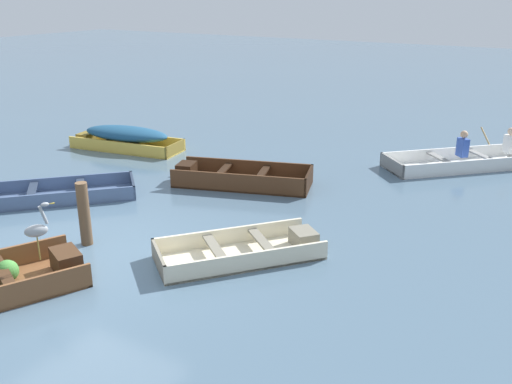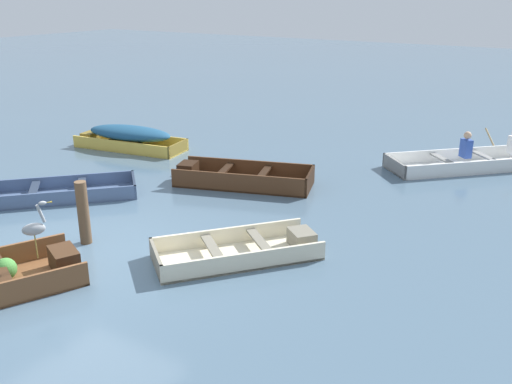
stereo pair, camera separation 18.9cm
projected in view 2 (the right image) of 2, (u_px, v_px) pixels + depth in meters
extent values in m
plane|color=slate|center=(78.00, 255.00, 9.27)|extent=(80.00, 80.00, 0.00)
cube|color=#3F2716|center=(64.00, 259.00, 8.64)|extent=(0.67, 0.57, 0.34)
cube|color=#3F2716|center=(1.00, 270.00, 8.17)|extent=(1.12, 0.64, 0.04)
sphere|color=#428438|center=(5.00, 269.00, 8.36)|extent=(0.33, 0.33, 0.33)
cube|color=beige|center=(237.00, 257.00, 9.16)|extent=(2.48, 2.70, 0.04)
cube|color=beige|center=(228.00, 236.00, 9.56)|extent=(1.70, 2.06, 0.32)
cube|color=beige|center=(246.00, 262.00, 8.66)|extent=(1.70, 2.06, 0.32)
cube|color=gray|center=(156.00, 260.00, 8.73)|extent=(0.85, 0.71, 0.32)
cube|color=gray|center=(302.00, 239.00, 9.45)|extent=(0.60, 0.58, 0.28)
cube|color=gray|center=(260.00, 241.00, 9.20)|extent=(0.85, 0.73, 0.04)
cube|color=gray|center=(213.00, 248.00, 8.97)|extent=(0.85, 0.73, 0.04)
cube|color=#4C2D19|center=(244.00, 184.00, 12.57)|extent=(3.16, 1.97, 0.04)
cube|color=#4C2D19|center=(238.00, 183.00, 12.03)|extent=(2.83, 0.98, 0.41)
cube|color=#4C2D19|center=(250.00, 169.00, 12.99)|extent=(2.83, 0.98, 0.41)
cube|color=black|center=(310.00, 181.00, 12.18)|extent=(0.39, 1.05, 0.41)
cube|color=black|center=(188.00, 171.00, 12.80)|extent=(0.50, 0.58, 0.37)
cube|color=black|center=(225.00, 170.00, 12.58)|extent=(0.46, 0.99, 0.04)
cube|color=black|center=(264.00, 173.00, 12.37)|extent=(0.46, 0.99, 0.04)
cube|color=#475B7F|center=(59.00, 196.00, 11.81)|extent=(2.94, 3.01, 0.04)
cube|color=#475B7F|center=(57.00, 199.00, 11.29)|extent=(2.18, 2.30, 0.30)
cube|color=#475B7F|center=(60.00, 183.00, 12.24)|extent=(2.18, 2.30, 0.30)
cube|color=#273246|center=(134.00, 185.00, 12.12)|extent=(0.83, 0.79, 0.30)
cube|color=#273246|center=(34.00, 189.00, 11.63)|extent=(0.83, 0.80, 0.04)
cube|color=#273246|center=(82.00, 185.00, 11.84)|extent=(0.83, 0.80, 0.04)
cube|color=#E5BC47|center=(131.00, 148.00, 15.42)|extent=(3.15, 1.42, 0.04)
cube|color=#E5BC47|center=(120.00, 147.00, 14.97)|extent=(3.01, 0.50, 0.32)
cube|color=#E5BC47|center=(140.00, 139.00, 15.77)|extent=(3.01, 0.50, 0.32)
cube|color=olive|center=(178.00, 149.00, 14.81)|extent=(0.20, 0.98, 0.32)
cube|color=olive|center=(90.00, 137.00, 15.87)|extent=(0.42, 0.49, 0.29)
cube|color=olive|center=(116.00, 138.00, 15.51)|extent=(0.29, 0.90, 0.04)
cube|color=olive|center=(144.00, 142.00, 15.17)|extent=(0.29, 0.90, 0.04)
ellipsoid|color=navy|center=(130.00, 133.00, 15.28)|extent=(2.60, 1.29, 0.37)
cube|color=white|center=(464.00, 167.00, 13.75)|extent=(3.44, 3.44, 0.04)
cube|color=white|center=(452.00, 155.00, 14.20)|extent=(2.65, 2.66, 0.33)
cube|color=white|center=(478.00, 168.00, 13.19)|extent=(2.65, 2.66, 0.33)
cube|color=gray|center=(394.00, 166.00, 13.31)|extent=(0.85, 0.85, 0.33)
cube|color=gray|center=(485.00, 157.00, 13.79)|extent=(0.86, 0.86, 0.04)
cube|color=gray|center=(444.00, 159.00, 13.55)|extent=(0.86, 0.86, 0.04)
cube|color=#2D4CA5|center=(466.00, 148.00, 13.59)|extent=(0.33, 0.33, 0.44)
sphere|color=tan|center=(468.00, 135.00, 13.48)|extent=(0.18, 0.18, 0.18)
cylinder|color=tan|center=(491.00, 141.00, 14.70)|extent=(0.48, 0.48, 0.55)
cylinder|color=olive|center=(36.00, 245.00, 8.18)|extent=(0.02, 0.02, 0.35)
cylinder|color=olive|center=(36.00, 247.00, 8.13)|extent=(0.02, 0.02, 0.35)
ellipsoid|color=#93999E|center=(34.00, 229.00, 8.06)|extent=(0.29, 0.34, 0.18)
cylinder|color=#93999E|center=(41.00, 213.00, 8.04)|extent=(0.10, 0.12, 0.28)
ellipsoid|color=#93999E|center=(42.00, 203.00, 8.00)|extent=(0.11, 0.12, 0.06)
cone|color=gold|center=(48.00, 202.00, 8.04)|extent=(0.07, 0.10, 0.02)
cylinder|color=brown|center=(83.00, 213.00, 9.52)|extent=(0.19, 0.19, 1.10)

